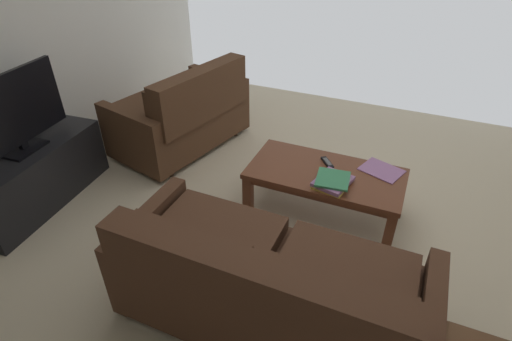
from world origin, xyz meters
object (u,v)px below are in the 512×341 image
sofa_main (267,287)px  tv_remote (327,163)px  tv_stand (35,177)px  loose_magazine (382,170)px  book_stack (333,181)px  coffee_table (325,178)px  flat_tv (11,113)px  loveseat_near (183,113)px

sofa_main → tv_remote: size_ratio=11.67×
tv_stand → loose_magazine: (-2.62, -0.98, 0.15)m
book_stack → loose_magazine: book_stack is taller
coffee_table → flat_tv: 2.42m
loose_magazine → tv_remote: bearing=-60.4°
tv_remote → loose_magazine: (-0.41, -0.07, -0.01)m
sofa_main → coffee_table: bearing=-90.9°
loveseat_near → tv_stand: 1.44m
sofa_main → tv_remote: bearing=-89.9°
coffee_table → flat_tv: size_ratio=1.26×
tv_stand → book_stack: (-2.32, -0.65, 0.18)m
tv_remote → book_stack: bearing=112.5°
sofa_main → book_stack: bearing=-95.9°
loose_magazine → tv_stand: bearing=-49.4°
book_stack → loveseat_near: bearing=-20.7°
book_stack → loose_magazine: bearing=-132.4°
flat_tv → coffee_table: bearing=-160.3°
book_stack → loose_magazine: (-0.30, -0.33, -0.03)m
sofa_main → book_stack: 1.04m
sofa_main → loveseat_near: bearing=-46.7°
book_stack → tv_remote: book_stack is taller
sofa_main → loose_magazine: bearing=-106.8°
sofa_main → loose_magazine: 1.42m
book_stack → tv_remote: 0.29m
coffee_table → loose_magazine: bearing=-154.8°
flat_tv → book_stack: flat_tv is taller
tv_stand → loose_magazine: bearing=-159.4°
coffee_table → loveseat_near: bearing=-17.0°
tv_stand → flat_tv: (-0.00, -0.00, 0.57)m
loveseat_near → flat_tv: size_ratio=1.55×
flat_tv → book_stack: size_ratio=2.87×
book_stack → tv_remote: (0.11, -0.26, -0.02)m
tv_remote → loveseat_near: bearing=-13.3°
loveseat_near → book_stack: (-1.67, 0.63, 0.06)m
tv_remote → loose_magazine: 0.42m
tv_remote → loose_magazine: size_ratio=0.51×
tv_stand → book_stack: size_ratio=3.84×
loveseat_near → tv_remote: size_ratio=9.60×
sofa_main → loose_magazine: sofa_main is taller
tv_stand → loose_magazine: size_ratio=4.21×
tv_stand → coffee_table: bearing=-160.3°
sofa_main → flat_tv: 2.29m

